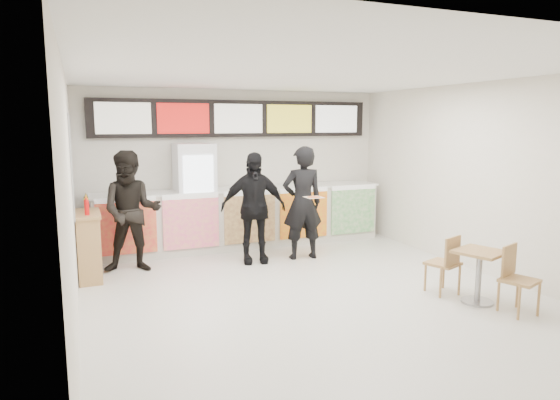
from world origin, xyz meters
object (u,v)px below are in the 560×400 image
drinks_fridge (195,198)px  customer_left (132,212)px  service_counter (244,217)px  customer_mid (253,208)px  condiment_ledge (89,245)px  cafe_table (479,267)px  customer_main (302,203)px

drinks_fridge → customer_left: bearing=-143.3°
service_counter → customer_mid: customer_mid is taller
customer_mid → condiment_ledge: 2.66m
cafe_table → condiment_ledge: condiment_ledge is taller
service_counter → condiment_ledge: condiment_ledge is taller
customer_main → condiment_ledge: (-3.50, 0.16, -0.46)m
customer_main → customer_mid: bearing=-0.4°
drinks_fridge → customer_main: bearing=-37.2°
drinks_fridge → customer_mid: 1.36m
customer_main → customer_left: bearing=-0.8°
customer_mid → service_counter: bearing=89.5°
customer_left → condiment_ledge: customer_left is taller
drinks_fridge → condiment_ledge: drinks_fridge is taller
customer_left → cafe_table: 5.21m
customer_left → customer_mid: (1.97, -0.22, -0.03)m
service_counter → customer_mid: 1.19m
customer_main → drinks_fridge: bearing=-31.6°
customer_main → customer_left: 2.86m
condiment_ledge → service_counter: bearing=20.4°
cafe_table → service_counter: bearing=94.7°
customer_mid → cafe_table: 3.68m
drinks_fridge → customer_main: drinks_fridge is taller
customer_mid → cafe_table: size_ratio=1.27×
service_counter → customer_main: 1.45m
customer_main → cafe_table: bearing=118.6°
customer_left → cafe_table: bearing=-26.6°
customer_main → condiment_ledge: bearing=2.9°
service_counter → customer_left: (-2.16, -0.90, 0.40)m
drinks_fridge → customer_mid: (0.74, -1.13, -0.06)m
service_counter → cafe_table: bearing=-65.0°
customer_left → customer_mid: customer_left is taller
service_counter → customer_left: customer_left is taller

